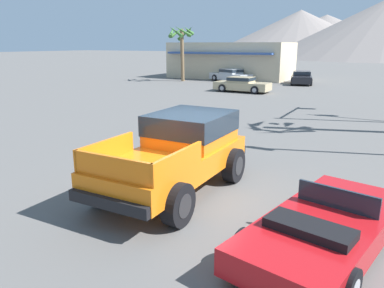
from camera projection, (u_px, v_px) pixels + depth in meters
name	position (u px, v px, depth m)	size (l,w,h in m)	color
ground_plane	(190.00, 190.00, 9.82)	(320.00, 320.00, 0.00)	#5B5956
orange_pickup_truck	(180.00, 148.00, 9.70)	(2.47, 5.09, 1.93)	orange
red_convertible_car	(325.00, 229.00, 6.88)	(2.63, 4.66, 1.06)	#B21419
parked_car_tan	(242.00, 84.00, 29.65)	(4.35, 1.90, 1.18)	tan
parked_car_silver	(231.00, 75.00, 37.92)	(4.85, 3.35, 1.26)	#B7BABF
parked_car_dark	(302.00, 77.00, 35.45)	(2.73, 4.65, 1.20)	#232328
palm_tree_tall	(181.00, 39.00, 37.39)	(2.85, 2.77, 5.56)	brown
storefront_building	(231.00, 60.00, 41.46)	(12.98, 6.94, 3.84)	beige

